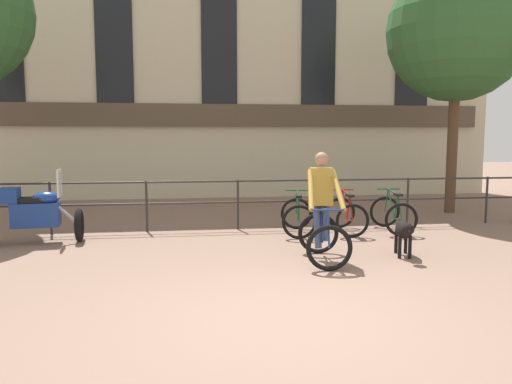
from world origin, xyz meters
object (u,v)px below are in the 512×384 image
parked_bicycle_near_lamp (298,216)px  parked_motorcycle (35,213)px  dog (404,231)px  parked_bicycle_mid_left (346,215)px  cyclist_with_bike (322,212)px  parked_bicycle_mid_right (393,214)px

parked_bicycle_near_lamp → parked_motorcycle: bearing=12.0°
parked_motorcycle → parked_bicycle_near_lamp: parked_motorcycle is taller
dog → parked_bicycle_mid_left: 2.13m
cyclist_with_bike → parked_bicycle_mid_left: (1.08, 2.10, -0.41)m
parked_bicycle_mid_left → parked_bicycle_mid_right: 1.00m
cyclist_with_bike → parked_motorcycle: cyclist_with_bike is taller
parked_bicycle_mid_right → dog: bearing=76.2°
dog → parked_bicycle_mid_left: bearing=112.5°
cyclist_with_bike → parked_bicycle_mid_left: size_ratio=1.47×
parked_motorcycle → parked_bicycle_mid_left: 5.94m
parked_bicycle_mid_left → parked_motorcycle: bearing=6.2°
parked_motorcycle → parked_bicycle_near_lamp: (4.94, 0.20, -0.20)m
parked_bicycle_near_lamp → parked_bicycle_mid_left: same height
dog → parked_motorcycle: size_ratio=0.59×
cyclist_with_bike → parked_motorcycle: bearing=165.5°
dog → parked_motorcycle: bearing=177.8°
dog → parked_motorcycle: 6.50m
cyclist_with_bike → parked_bicycle_near_lamp: bearing=94.6°
parked_bicycle_mid_left → parked_bicycle_mid_right: same height
cyclist_with_bike → parked_motorcycle: (-4.85, 1.90, -0.20)m
parked_bicycle_mid_right → parked_bicycle_mid_left: bearing=5.0°
dog → parked_bicycle_mid_left: (-0.28, 2.11, -0.07)m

